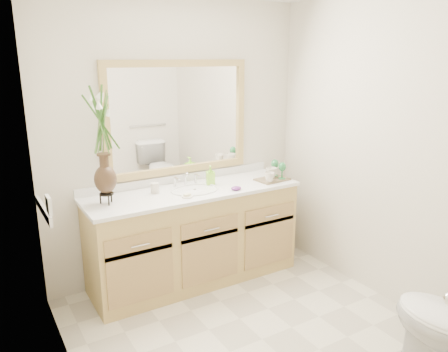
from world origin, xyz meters
TOP-DOWN VIEW (x-y plane):
  - floor at (0.00, 0.00)m, footprint 2.60×2.60m
  - wall_back at (0.00, 1.30)m, footprint 2.40×0.02m
  - wall_left at (-1.20, 0.00)m, footprint 0.02×2.60m
  - wall_right at (1.20, 0.00)m, footprint 0.02×2.60m
  - vanity at (0.00, 1.01)m, footprint 1.80×0.55m
  - counter at (0.00, 1.01)m, footprint 1.84×0.57m
  - sink at (0.00, 1.00)m, footprint 0.38×0.34m
  - mirror at (0.00, 1.28)m, footprint 1.32×0.04m
  - switch_plate at (-1.19, 0.76)m, footprint 0.02×0.12m
  - door at (-0.30, -1.29)m, footprint 0.80×0.03m
  - flower_vase at (-0.73, 1.03)m, footprint 0.20×0.20m
  - tumbler at (-0.32, 1.09)m, footprint 0.07×0.07m
  - soap_dish at (-0.14, 0.86)m, footprint 0.09×0.09m
  - soap_bottle at (0.20, 1.08)m, footprint 0.09×0.09m
  - purple_dish at (0.30, 0.82)m, footprint 0.11×0.10m
  - tray at (0.75, 0.91)m, footprint 0.31×0.22m
  - mug_left at (0.66, 0.84)m, footprint 0.11×0.10m
  - mug_right at (0.75, 0.93)m, footprint 0.11×0.11m
  - goblet_front at (0.82, 0.86)m, footprint 0.07×0.07m
  - goblet_back at (0.82, 0.97)m, footprint 0.07×0.07m

SIDE VIEW (x-z plane):
  - floor at x=0.00m, z-range 0.00..0.00m
  - vanity at x=0.00m, z-range 0.00..0.80m
  - sink at x=0.00m, z-range 0.66..0.89m
  - counter at x=0.00m, z-range 0.80..0.83m
  - tray at x=0.75m, z-range 0.83..0.84m
  - soap_dish at x=-0.14m, z-range 0.83..0.85m
  - purple_dish at x=0.30m, z-range 0.83..0.86m
  - tumbler at x=-0.32m, z-range 0.83..0.92m
  - mug_left at x=0.66m, z-range 0.84..0.94m
  - mug_right at x=0.75m, z-range 0.84..0.95m
  - soap_bottle at x=0.20m, z-range 0.83..0.98m
  - goblet_front at x=0.82m, z-range 0.87..1.02m
  - goblet_back at x=0.82m, z-range 0.87..1.03m
  - switch_plate at x=-1.19m, z-range 0.92..1.04m
  - door at x=-0.30m, z-range 0.00..2.00m
  - wall_back at x=0.00m, z-range 0.00..2.40m
  - wall_left at x=-1.20m, z-range 0.00..2.40m
  - wall_right at x=1.20m, z-range 0.00..2.40m
  - flower_vase at x=-0.73m, z-range 0.97..1.78m
  - mirror at x=0.00m, z-range 0.92..1.89m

